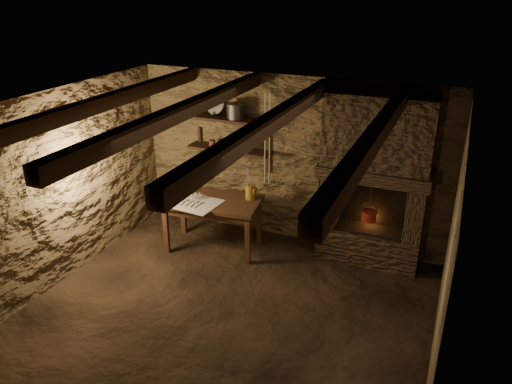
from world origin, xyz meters
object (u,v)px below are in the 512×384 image
at_px(stoneware_jug, 250,185).
at_px(red_pot, 369,215).
at_px(work_table, 213,222).
at_px(wooden_bowl, 180,189).
at_px(iron_stockpot, 236,112).

relative_size(stoneware_jug, red_pot, 0.89).
bearing_deg(work_table, wooden_bowl, 163.92).
height_order(stoneware_jug, wooden_bowl, stoneware_jug).
height_order(work_table, stoneware_jug, stoneware_jug).
bearing_deg(red_pot, iron_stockpot, 176.52).
distance_m(wooden_bowl, iron_stockpot, 1.37).
distance_m(work_table, iron_stockpot, 1.58).
bearing_deg(wooden_bowl, work_table, -7.98).
bearing_deg(wooden_bowl, stoneware_jug, 8.45).
bearing_deg(stoneware_jug, wooden_bowl, -176.69).
bearing_deg(red_pot, wooden_bowl, -171.82).
xyz_separation_m(stoneware_jug, iron_stockpot, (-0.37, 0.35, 0.91)).
distance_m(stoneware_jug, red_pot, 1.64).
height_order(wooden_bowl, red_pot, red_pot).
relative_size(work_table, wooden_bowl, 4.17).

